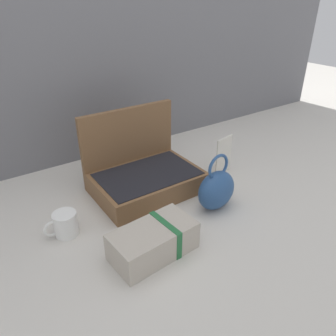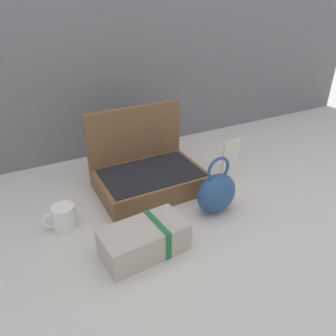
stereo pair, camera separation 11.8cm
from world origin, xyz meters
The scene contains 7 objects.
ground_plane centered at (0.00, 0.00, 0.00)m, with size 6.00×6.00×0.00m, color beige.
back_wall centered at (0.00, 0.58, 0.70)m, with size 3.20×0.06×1.40m, color slate.
open_suitcase centered at (-0.02, 0.15, 0.07)m, with size 0.42×0.30×0.32m.
teal_pouch_handbag centered at (0.13, -0.13, 0.08)m, with size 0.17×0.11×0.23m.
cream_toiletry_bag centered at (-0.19, -0.21, 0.05)m, with size 0.28×0.16×0.10m.
coffee_mug centered at (-0.39, 0.04, 0.04)m, with size 0.12×0.08×0.08m.
info_card_left centered at (0.34, 0.06, 0.09)m, with size 0.11×0.01×0.18m, color silver.
Camera 1 is at (-0.60, -0.88, 0.73)m, focal length 34.65 mm.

